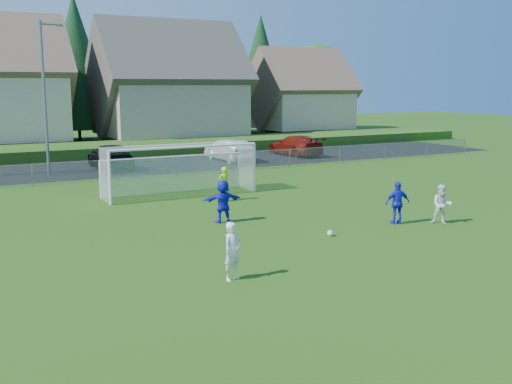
{
  "coord_description": "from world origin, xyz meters",
  "views": [
    {
      "loc": [
        -10.33,
        -11.29,
        5.33
      ],
      "look_at": [
        0.0,
        8.0,
        1.4
      ],
      "focal_mm": 42.0,
      "sensor_mm": 36.0,
      "label": 1
    }
  ],
  "objects_px": {
    "player_white_a": "(232,251)",
    "player_blue_a": "(398,203)",
    "goalkeeper": "(224,184)",
    "player_blue_b": "(223,201)",
    "car_f": "(229,150)",
    "soccer_goal": "(178,162)",
    "car_d": "(111,157)",
    "player_white_b": "(442,204)",
    "car_g": "(295,145)",
    "soccer_ball": "(330,233)"
  },
  "relations": [
    {
      "from": "player_white_b",
      "to": "car_f",
      "type": "relative_size",
      "value": 0.33
    },
    {
      "from": "player_blue_a",
      "to": "car_g",
      "type": "bearing_deg",
      "value": -96.01
    },
    {
      "from": "car_f",
      "to": "player_white_b",
      "type": "bearing_deg",
      "value": 83.48
    },
    {
      "from": "player_white_a",
      "to": "car_f",
      "type": "xyz_separation_m",
      "value": [
        11.26,
        23.67,
        -0.04
      ]
    },
    {
      "from": "goalkeeper",
      "to": "car_d",
      "type": "height_order",
      "value": "goalkeeper"
    },
    {
      "from": "soccer_ball",
      "to": "car_d",
      "type": "relative_size",
      "value": 0.04
    },
    {
      "from": "soccer_ball",
      "to": "car_f",
      "type": "relative_size",
      "value": 0.05
    },
    {
      "from": "player_white_b",
      "to": "goalkeeper",
      "type": "xyz_separation_m",
      "value": [
        -5.47,
        8.19,
        0.03
      ]
    },
    {
      "from": "player_white_a",
      "to": "player_blue_a",
      "type": "bearing_deg",
      "value": -1.77
    },
    {
      "from": "player_blue_a",
      "to": "soccer_goal",
      "type": "bearing_deg",
      "value": -46.35
    },
    {
      "from": "soccer_ball",
      "to": "player_blue_a",
      "type": "xyz_separation_m",
      "value": [
        3.41,
        0.37,
        0.72
      ]
    },
    {
      "from": "soccer_ball",
      "to": "car_f",
      "type": "xyz_separation_m",
      "value": [
        6.07,
        20.97,
        0.66
      ]
    },
    {
      "from": "car_d",
      "to": "car_f",
      "type": "xyz_separation_m",
      "value": [
        8.41,
        -0.08,
        -0.0
      ]
    },
    {
      "from": "soccer_ball",
      "to": "player_blue_a",
      "type": "bearing_deg",
      "value": 6.2
    },
    {
      "from": "soccer_ball",
      "to": "soccer_goal",
      "type": "distance_m",
      "value": 10.57
    },
    {
      "from": "player_white_b",
      "to": "car_d",
      "type": "distance_m",
      "value": 22.69
    },
    {
      "from": "player_blue_a",
      "to": "soccer_ball",
      "type": "bearing_deg",
      "value": 22.2
    },
    {
      "from": "player_white_b",
      "to": "player_white_a",
      "type": "bearing_deg",
      "value": -123.44
    },
    {
      "from": "soccer_goal",
      "to": "player_blue_b",
      "type": "bearing_deg",
      "value": -95.59
    },
    {
      "from": "player_blue_b",
      "to": "car_d",
      "type": "distance_m",
      "value": 17.26
    },
    {
      "from": "player_white_a",
      "to": "car_g",
      "type": "height_order",
      "value": "player_white_a"
    },
    {
      "from": "player_white_a",
      "to": "goalkeeper",
      "type": "distance_m",
      "value": 11.44
    },
    {
      "from": "goalkeeper",
      "to": "car_g",
      "type": "bearing_deg",
      "value": -145.84
    },
    {
      "from": "player_blue_a",
      "to": "player_white_a",
      "type": "bearing_deg",
      "value": 35.65
    },
    {
      "from": "player_blue_b",
      "to": "goalkeeper",
      "type": "relative_size",
      "value": 1.05
    },
    {
      "from": "player_blue_a",
      "to": "car_f",
      "type": "relative_size",
      "value": 0.35
    },
    {
      "from": "player_white_a",
      "to": "player_blue_b",
      "type": "bearing_deg",
      "value": 45.61
    },
    {
      "from": "car_f",
      "to": "car_g",
      "type": "relative_size",
      "value": 0.89
    },
    {
      "from": "car_g",
      "to": "soccer_goal",
      "type": "distance_m",
      "value": 18.01
    },
    {
      "from": "car_f",
      "to": "car_d",
      "type": "bearing_deg",
      "value": -4.01
    },
    {
      "from": "player_blue_a",
      "to": "goalkeeper",
      "type": "distance_m",
      "value": 8.38
    },
    {
      "from": "player_white_a",
      "to": "player_white_b",
      "type": "bearing_deg",
      "value": -8.81
    },
    {
      "from": "car_d",
      "to": "soccer_goal",
      "type": "bearing_deg",
      "value": 95.14
    },
    {
      "from": "player_white_a",
      "to": "player_blue_b",
      "type": "distance_m",
      "value": 7.06
    },
    {
      "from": "player_white_a",
      "to": "player_blue_a",
      "type": "height_order",
      "value": "player_blue_a"
    },
    {
      "from": "player_white_b",
      "to": "player_blue_b",
      "type": "distance_m",
      "value": 8.49
    },
    {
      "from": "car_f",
      "to": "soccer_goal",
      "type": "distance_m",
      "value": 13.28
    },
    {
      "from": "player_blue_a",
      "to": "soccer_goal",
      "type": "distance_m",
      "value": 11.24
    },
    {
      "from": "player_white_a",
      "to": "car_d",
      "type": "relative_size",
      "value": 0.31
    },
    {
      "from": "soccer_ball",
      "to": "soccer_goal",
      "type": "xyz_separation_m",
      "value": [
        -1.8,
        10.31,
        1.52
      ]
    },
    {
      "from": "player_white_b",
      "to": "player_blue_a",
      "type": "height_order",
      "value": "player_blue_a"
    },
    {
      "from": "soccer_ball",
      "to": "car_g",
      "type": "height_order",
      "value": "car_g"
    },
    {
      "from": "player_white_a",
      "to": "car_f",
      "type": "relative_size",
      "value": 0.35
    },
    {
      "from": "player_white_b",
      "to": "car_g",
      "type": "relative_size",
      "value": 0.29
    },
    {
      "from": "car_g",
      "to": "player_blue_b",
      "type": "bearing_deg",
      "value": 48.61
    },
    {
      "from": "player_white_b",
      "to": "car_g",
      "type": "height_order",
      "value": "same"
    },
    {
      "from": "player_blue_b",
      "to": "car_f",
      "type": "xyz_separation_m",
      "value": [
        8.5,
        17.17,
        -0.07
      ]
    },
    {
      "from": "goalkeeper",
      "to": "player_white_a",
      "type": "bearing_deg",
      "value": 52.15
    },
    {
      "from": "goalkeeper",
      "to": "soccer_goal",
      "type": "height_order",
      "value": "soccer_goal"
    },
    {
      "from": "player_blue_a",
      "to": "soccer_goal",
      "type": "xyz_separation_m",
      "value": [
        -5.21,
        9.94,
        0.8
      ]
    }
  ]
}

